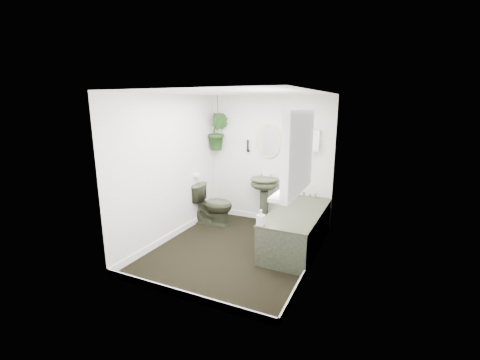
% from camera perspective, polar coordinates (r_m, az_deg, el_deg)
% --- Properties ---
extents(floor, '(2.30, 2.80, 0.02)m').
position_cam_1_polar(floor, '(4.98, -0.75, -12.32)').
color(floor, black).
rests_on(floor, ground).
extents(ceiling, '(2.30, 2.80, 0.02)m').
position_cam_1_polar(ceiling, '(4.49, -0.84, 15.43)').
color(ceiling, white).
rests_on(ceiling, ground).
extents(wall_back, '(2.30, 0.02, 2.30)m').
position_cam_1_polar(wall_back, '(5.87, 5.23, 3.52)').
color(wall_back, white).
rests_on(wall_back, ground).
extents(wall_front, '(2.30, 0.02, 2.30)m').
position_cam_1_polar(wall_front, '(3.43, -11.17, -3.83)').
color(wall_front, white).
rests_on(wall_front, ground).
extents(wall_left, '(0.02, 2.80, 2.30)m').
position_cam_1_polar(wall_left, '(5.20, -12.38, 1.98)').
color(wall_left, white).
rests_on(wall_left, ground).
extents(wall_right, '(0.02, 2.80, 2.30)m').
position_cam_1_polar(wall_right, '(4.23, 13.47, -0.65)').
color(wall_right, white).
rests_on(wall_right, ground).
extents(skirting, '(2.30, 2.80, 0.10)m').
position_cam_1_polar(skirting, '(4.95, -0.75, -11.70)').
color(skirting, white).
rests_on(skirting, floor).
extents(bathtub, '(0.72, 1.72, 0.58)m').
position_cam_1_polar(bathtub, '(5.04, 10.09, -8.50)').
color(bathtub, '#313523').
rests_on(bathtub, floor).
extents(bath_screen, '(0.04, 0.72, 1.40)m').
position_cam_1_polar(bath_screen, '(5.31, 8.48, 3.81)').
color(bath_screen, silver).
rests_on(bath_screen, bathtub).
extents(shower_box, '(0.20, 0.10, 0.35)m').
position_cam_1_polar(shower_box, '(5.53, 12.93, 6.82)').
color(shower_box, white).
rests_on(shower_box, wall_back).
extents(oval_mirror, '(0.46, 0.03, 0.62)m').
position_cam_1_polar(oval_mirror, '(5.79, 5.08, 6.88)').
color(oval_mirror, '#C5B985').
rests_on(oval_mirror, wall_back).
extents(wall_sconce, '(0.04, 0.04, 0.22)m').
position_cam_1_polar(wall_sconce, '(5.94, 1.38, 6.12)').
color(wall_sconce, black).
rests_on(wall_sconce, wall_back).
extents(toilet_roll_holder, '(0.11, 0.11, 0.11)m').
position_cam_1_polar(toilet_roll_holder, '(5.78, -7.59, 0.76)').
color(toilet_roll_holder, white).
rests_on(toilet_roll_holder, wall_left).
extents(window_recess, '(0.08, 1.00, 0.90)m').
position_cam_1_polar(window_recess, '(3.48, 10.39, 4.92)').
color(window_recess, white).
rests_on(window_recess, wall_right).
extents(window_sill, '(0.18, 1.00, 0.04)m').
position_cam_1_polar(window_sill, '(3.59, 9.03, -1.64)').
color(window_sill, white).
rests_on(window_sill, wall_right).
extents(window_blinds, '(0.01, 0.86, 0.76)m').
position_cam_1_polar(window_blinds, '(3.50, 9.68, 4.98)').
color(window_blinds, white).
rests_on(window_blinds, wall_right).
extents(toilet, '(0.77, 0.50, 0.75)m').
position_cam_1_polar(toilet, '(5.87, -4.83, -4.29)').
color(toilet, '#313523').
rests_on(toilet, floor).
extents(pedestal_sink, '(0.59, 0.54, 0.86)m').
position_cam_1_polar(pedestal_sink, '(5.86, 4.30, -3.75)').
color(pedestal_sink, '#313523').
rests_on(pedestal_sink, floor).
extents(sill_plant, '(0.21, 0.18, 0.21)m').
position_cam_1_polar(sill_plant, '(3.53, 9.11, 0.24)').
color(sill_plant, black).
rests_on(sill_plant, window_sill).
extents(hanging_plant, '(0.43, 0.37, 0.69)m').
position_cam_1_polar(hanging_plant, '(6.07, -3.93, 8.53)').
color(hanging_plant, black).
rests_on(hanging_plant, ceiling).
extents(soap_bottle, '(0.10, 0.10, 0.21)m').
position_cam_1_polar(soap_bottle, '(4.28, 3.71, -6.67)').
color(soap_bottle, '#312725').
rests_on(soap_bottle, bathtub).
extents(hanging_pot, '(0.16, 0.16, 0.12)m').
position_cam_1_polar(hanging_pot, '(6.05, -3.97, 11.20)').
color(hanging_pot, '#2F241E').
rests_on(hanging_pot, ceiling).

